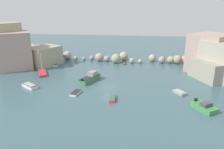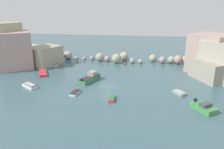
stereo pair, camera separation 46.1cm
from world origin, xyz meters
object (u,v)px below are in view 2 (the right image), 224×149
Objects in this scene: moored_boat_5 at (179,93)px; moored_boat_2 at (56,64)px; moored_boat_3 at (204,107)px; moored_boat_1 at (90,78)px; moored_boat_4 at (75,93)px; moored_boat_7 at (30,85)px; moored_boat_0 at (112,99)px; moored_boat_6 at (43,73)px; channel_buoy at (125,64)px.

moored_boat_2 is at bearing -150.08° from moored_boat_5.
moored_boat_1 is at bearing -151.16° from moored_boat_3.
moored_boat_7 is (-10.58, 2.11, 0.15)m from moored_boat_4.
moored_boat_0 is at bearing -130.28° from moored_boat_3.
moored_boat_3 is at bearing 39.53° from moored_boat_6.
moored_boat_4 is at bearing -132.65° from moored_boat_3.
moored_boat_7 reaches higher than channel_buoy.
moored_boat_6 is (-19.58, -11.89, -0.01)m from channel_buoy.
moored_boat_5 reaches higher than moored_boat_4.
channel_buoy is 0.16× the size of moored_boat_7.
moored_boat_5 is (-2.92, 6.51, -0.25)m from moored_boat_3.
moored_boat_1 is 17.49m from moored_boat_2.
moored_boat_1 is 7.89m from moored_boat_4.
moored_boat_2 is at bearing -169.94° from channel_buoy.
moored_boat_2 is (-12.94, 11.76, -0.41)m from moored_boat_1.
channel_buoy is at bearing 176.42° from moored_boat_3.
moored_boat_3 is at bearing -8.18° from moored_boat_5.
channel_buoy is 22.91m from moored_boat_6.
moored_boat_5 is at bearing -58.51° from channel_buoy.
moored_boat_2 is at bearing -157.14° from moored_boat_3.
moored_boat_1 is 1.41× the size of moored_boat_3.
moored_boat_6 reaches higher than moored_boat_2.
moored_boat_2 is at bearing -142.12° from moored_boat_0.
moored_boat_7 reaches higher than moored_boat_5.
moored_boat_1 is 2.17× the size of moored_boat_5.
moored_boat_2 is (-19.33, 21.44, 0.06)m from moored_boat_0.
moored_boat_0 is at bearing 28.72° from moored_boat_6.
moored_boat_2 reaches higher than moored_boat_0.
moored_boat_6 reaches higher than moored_boat_3.
moored_boat_1 is at bearing -113.45° from channel_buoy.
moored_boat_6 reaches higher than moored_boat_4.
moored_boat_1 is 13.00m from moored_boat_7.
moored_boat_2 is 17.49m from moored_boat_7.
moored_boat_4 is 20.33m from moored_boat_5.
moored_boat_5 is (31.97, -16.81, -0.05)m from moored_boat_2.
moored_boat_4 is 10.79m from moored_boat_7.
moored_boat_5 is (20.14, 2.75, 0.04)m from moored_boat_4.
moored_boat_6 is (-34.93, 14.90, -0.21)m from moored_boat_3.
moored_boat_5 is at bearing 34.42° from moored_boat_7.
moored_boat_0 reaches higher than moored_boat_4.
moored_boat_1 is at bearing 48.21° from moored_boat_6.
moored_boat_7 is (-18.07, 3.99, 0.12)m from moored_boat_0.
moored_boat_6 reaches higher than moored_boat_0.
moored_boat_2 is 36.12m from moored_boat_5.
moored_boat_1 reaches higher than moored_boat_3.
moored_boat_5 is (12.65, 4.63, 0.01)m from moored_boat_0.
moored_boat_1 reaches higher than moored_boat_4.
moored_boat_6 reaches higher than moored_boat_5.
channel_buoy is at bearing -2.65° from moored_boat_1.
moored_boat_2 is at bearing 127.35° from moored_boat_7.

